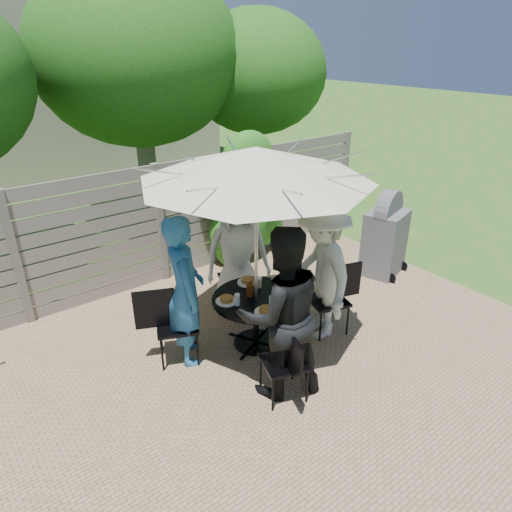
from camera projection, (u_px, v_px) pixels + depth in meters
backyard_envelope at (24, 76)px, 11.37m from camera, size 60.00×60.00×5.00m
patio_table at (256, 312)px, 5.49m from camera, size 1.33×1.33×0.68m
umbrella at (256, 164)px, 4.71m from camera, size 3.24×3.24×2.45m
chair_back at (236, 289)px, 6.40m from camera, size 0.55×0.68×0.89m
person_back at (237, 253)px, 6.02m from camera, size 1.00×0.82×1.77m
chair_left at (177, 338)px, 5.31m from camera, size 0.73×0.61×0.96m
person_left at (185, 291)px, 5.08m from camera, size 0.63×0.76×1.80m
chair_front at (284, 376)px, 4.74m from camera, size 0.55×0.69×0.90m
person_front at (281, 314)px, 4.57m from camera, size 1.11×0.99×1.90m
chair_right at (328, 312)px, 5.83m from camera, size 0.71×0.56×0.93m
person_right at (321, 271)px, 5.53m from camera, size 1.02×1.31×1.78m
plate_back at (248, 281)px, 5.70m from camera, size 0.26×0.26×0.06m
plate_left at (227, 300)px, 5.29m from camera, size 0.26×0.26×0.06m
plate_front at (266, 311)px, 5.08m from camera, size 0.26×0.26×0.06m
plate_right at (285, 291)px, 5.48m from camera, size 0.26×0.26×0.06m
plate_extra at (279, 306)px, 5.18m from camera, size 0.24×0.24×0.06m
glass_left at (237, 300)px, 5.21m from camera, size 0.07×0.07×0.14m
glass_front at (272, 301)px, 5.17m from camera, size 0.07×0.07×0.14m
glass_right at (274, 284)px, 5.53m from camera, size 0.07×0.07×0.14m
syrup_jug at (250, 290)px, 5.39m from camera, size 0.09×0.09×0.16m
coffee_cup at (259, 283)px, 5.59m from camera, size 0.08×0.08×0.12m
bbq_grill at (385, 237)px, 7.15m from camera, size 0.80×0.70×1.39m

